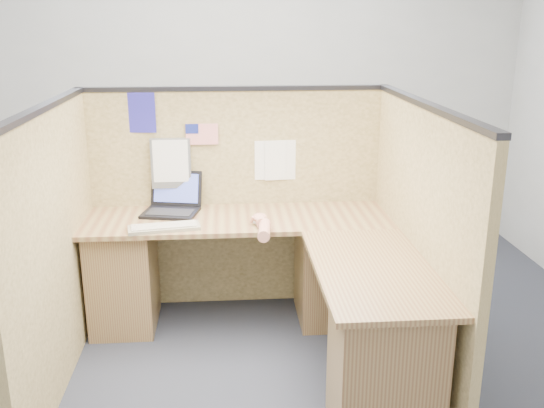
{
  "coord_description": "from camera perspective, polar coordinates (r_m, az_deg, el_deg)",
  "views": [
    {
      "loc": [
        -0.07,
        -3.02,
        1.95
      ],
      "look_at": [
        0.21,
        0.5,
        0.87
      ],
      "focal_mm": 40.0,
      "sensor_mm": 36.0,
      "label": 1
    }
  ],
  "objects": [
    {
      "name": "wall_front",
      "position": [
        0.95,
        0.62,
        -18.26
      ],
      "size": [
        5.0,
        0.0,
        5.0
      ],
      "primitive_type": "plane",
      "rotation": [
        -1.57,
        0.0,
        0.0
      ],
      "color": "#A3A7A8",
      "rests_on": "floor"
    },
    {
      "name": "paper_right",
      "position": [
        4.11,
        -0.16,
        4.13
      ],
      "size": [
        0.21,
        0.01,
        0.27
      ],
      "primitive_type": "cube",
      "rotation": [
        0.0,
        0.0,
        -0.01
      ],
      "color": "white",
      "rests_on": "cubicle_partitions"
    },
    {
      "name": "l_desk",
      "position": [
        3.66,
        -0.1,
        -8.12
      ],
      "size": [
        1.95,
        1.75,
        0.73
      ],
      "color": "brown",
      "rests_on": "floor"
    },
    {
      "name": "american_flag",
      "position": [
        4.05,
        -6.97,
        6.34
      ],
      "size": [
        0.22,
        0.01,
        0.37
      ],
      "color": "olive",
      "rests_on": "cubicle_partitions"
    },
    {
      "name": "mouse",
      "position": [
        3.74,
        -1.15,
        -1.64
      ],
      "size": [
        0.12,
        0.08,
        0.04
      ],
      "primitive_type": "ellipsoid",
      "rotation": [
        0.0,
        0.0,
        -0.19
      ],
      "color": "silver",
      "rests_on": "l_desk"
    },
    {
      "name": "keyboard",
      "position": [
        3.72,
        -10.12,
        -2.18
      ],
      "size": [
        0.45,
        0.21,
        0.03
      ],
      "rotation": [
        0.0,
        0.0,
        0.16
      ],
      "color": "gray",
      "rests_on": "l_desk"
    },
    {
      "name": "cubicle_partitions",
      "position": [
        3.65,
        -3.16,
        -1.92
      ],
      "size": [
        2.06,
        1.83,
        1.53
      ],
      "color": "olive",
      "rests_on": "floor"
    },
    {
      "name": "hand_forearm",
      "position": [
        3.61,
        -0.86,
        -2.11
      ],
      "size": [
        0.11,
        0.38,
        0.08
      ],
      "color": "tan",
      "rests_on": "l_desk"
    },
    {
      "name": "paper_left",
      "position": [
        4.11,
        0.81,
        4.14
      ],
      "size": [
        0.21,
        0.02,
        0.27
      ],
      "primitive_type": "cube",
      "rotation": [
        0.0,
        0.0,
        0.08
      ],
      "color": "white",
      "rests_on": "cubicle_partitions"
    },
    {
      "name": "blue_poster",
      "position": [
        4.07,
        -12.28,
        8.39
      ],
      "size": [
        0.2,
        0.02,
        0.26
      ],
      "primitive_type": "cube",
      "rotation": [
        0.0,
        0.0,
        -0.1
      ],
      "color": "#242095",
      "rests_on": "cubicle_partitions"
    },
    {
      "name": "wall_back",
      "position": [
        5.3,
        -3.8,
        11.03
      ],
      "size": [
        5.0,
        0.0,
        5.0
      ],
      "primitive_type": "plane",
      "rotation": [
        1.57,
        0.0,
        0.0
      ],
      "color": "#A3A7A8",
      "rests_on": "floor"
    },
    {
      "name": "laptop",
      "position": [
        4.05,
        -9.5,
        0.17
      ],
      "size": [
        0.39,
        0.4,
        0.25
      ],
      "rotation": [
        0.0,
        0.0,
        -0.21
      ],
      "color": "black",
      "rests_on": "l_desk"
    },
    {
      "name": "file_holder",
      "position": [
        4.08,
        -9.48,
        3.81
      ],
      "size": [
        0.26,
        0.05,
        0.34
      ],
      "color": "slate",
      "rests_on": "cubicle_partitions"
    },
    {
      "name": "floor",
      "position": [
        3.6,
        -2.77,
        -15.82
      ],
      "size": [
        5.0,
        5.0,
        0.0
      ],
      "primitive_type": "plane",
      "color": "#1E212B",
      "rests_on": "ground"
    }
  ]
}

